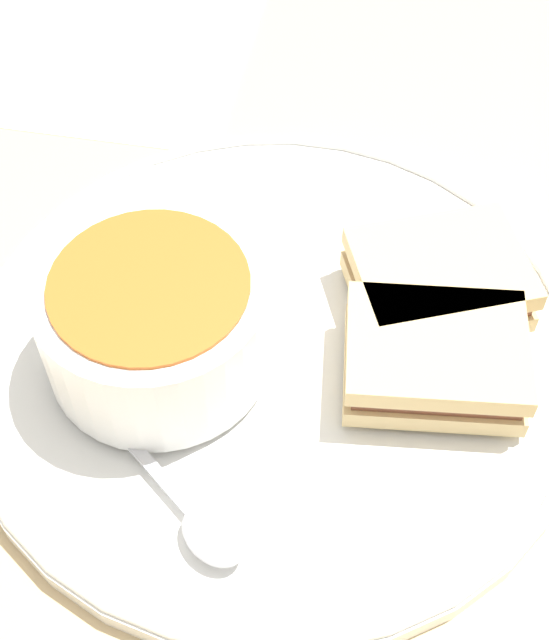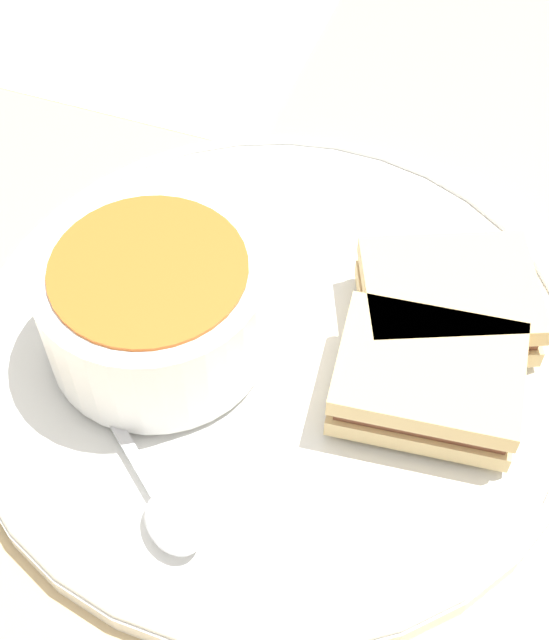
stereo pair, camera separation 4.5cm
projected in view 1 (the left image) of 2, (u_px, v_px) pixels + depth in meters
ground_plane at (274, 356)px, 0.48m from camera, size 2.40×2.40×0.00m
plate at (274, 347)px, 0.47m from camera, size 0.32×0.32×0.02m
soup_bowl at (155, 321)px, 0.43m from camera, size 0.11×0.11×0.06m
spoon at (201, 521)px, 0.40m from camera, size 0.11×0.06×0.01m
sandwich_half_near at (435, 357)px, 0.44m from camera, size 0.10×0.11×0.03m
sandwich_half_far at (441, 284)px, 0.47m from camera, size 0.08×0.09×0.03m
menu_sheet at (62, 33)px, 0.65m from camera, size 0.32×0.35×0.00m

